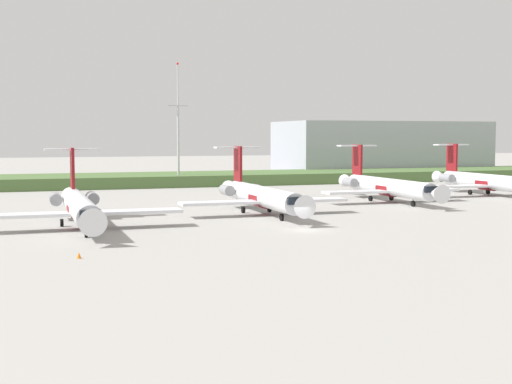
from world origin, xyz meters
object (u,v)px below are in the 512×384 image
at_px(regional_jet_second, 80,206).
at_px(antenna_mast, 178,135).
at_px(regional_jet_fifth, 486,181).
at_px(regional_jet_fourth, 387,186).
at_px(regional_jet_third, 261,195).
at_px(safety_cone_front_marker, 79,255).

distance_m(regional_jet_second, antenna_mast, 67.45).
relative_size(regional_jet_fifth, antenna_mast, 1.21).
bearing_deg(regional_jet_fourth, regional_jet_fifth, 13.37).
bearing_deg(regional_jet_third, regional_jet_fifth, 18.06).
xyz_separation_m(regional_jet_third, safety_cone_front_marker, (-26.04, -27.54, -2.26)).
xyz_separation_m(regional_jet_fourth, safety_cone_front_marker, (-50.75, -37.60, -2.26)).
distance_m(regional_jet_third, safety_cone_front_marker, 37.97).
relative_size(regional_jet_fourth, regional_jet_fifth, 1.00).
height_order(regional_jet_fourth, antenna_mast, antenna_mast).
bearing_deg(regional_jet_second, antenna_mast, 68.02).
height_order(regional_jet_third, antenna_mast, antenna_mast).
height_order(antenna_mast, safety_cone_front_marker, antenna_mast).
height_order(regional_jet_third, safety_cone_front_marker, regional_jet_third).
bearing_deg(regional_jet_fifth, antenna_mast, 139.60).
bearing_deg(antenna_mast, safety_cone_front_marker, -107.95).
xyz_separation_m(regional_jet_second, antenna_mast, (25.06, 62.10, 8.05)).
bearing_deg(regional_jet_second, regional_jet_fifth, 17.35).
relative_size(regional_jet_fifth, safety_cone_front_marker, 56.36).
xyz_separation_m(regional_jet_fourth, regional_jet_fifth, (22.70, 5.39, 0.00)).
xyz_separation_m(regional_jet_fifth, safety_cone_front_marker, (-73.44, -43.00, -2.26)).
bearing_deg(safety_cone_front_marker, regional_jet_third, 46.61).
bearing_deg(regional_jet_second, safety_cone_front_marker, -94.82).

